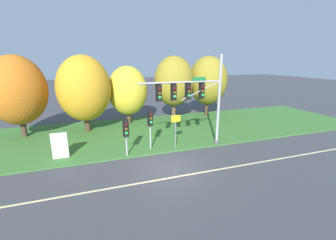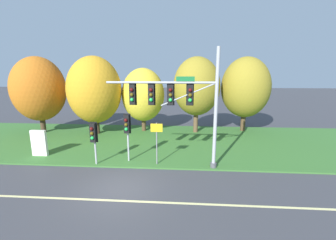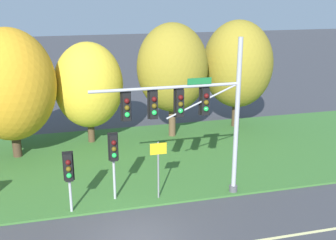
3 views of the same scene
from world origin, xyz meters
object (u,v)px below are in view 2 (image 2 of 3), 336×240
traffic_signal_mast (179,100)px  route_sign_post (157,137)px  info_kiosk (39,143)px  tree_behind_signpost (143,95)px  tree_tall_centre (245,88)px  tree_left_of_mast (95,90)px  pedestrian_signal_near_kerb (93,135)px  tree_nearest_road (39,89)px  tree_mid_verge (197,87)px  pedestrian_signal_further_along (127,127)px

traffic_signal_mast → route_sign_post: traffic_signal_mast is taller
info_kiosk → tree_behind_signpost: bearing=50.7°
route_sign_post → tree_tall_centre: 12.47m
tree_left_of_mast → tree_tall_centre: (14.69, 2.17, 0.17)m
route_sign_post → tree_behind_signpost: size_ratio=0.44×
pedestrian_signal_near_kerb → info_kiosk: pedestrian_signal_near_kerb is taller
pedestrian_signal_near_kerb → tree_behind_signpost: (1.62, 9.03, 1.67)m
pedestrian_signal_near_kerb → traffic_signal_mast: bearing=1.7°
pedestrian_signal_near_kerb → tree_left_of_mast: (-2.81, 7.58, 2.24)m
tree_nearest_road → tree_tall_centre: tree_tall_centre is taller
info_kiosk → tree_tall_centre: bearing=26.9°
pedestrian_signal_near_kerb → tree_nearest_road: (-8.44, 7.66, 2.29)m
tree_mid_verge → info_kiosk: tree_mid_verge is taller
pedestrian_signal_further_along → traffic_signal_mast: bearing=-8.9°
tree_nearest_road → tree_mid_verge: tree_nearest_road is taller
pedestrian_signal_further_along → route_sign_post: bearing=-7.6°
tree_left_of_mast → tree_mid_verge: (9.77, 1.27, 0.30)m
route_sign_post → tree_nearest_road: (-12.46, 7.23, 2.49)m
route_sign_post → tree_tall_centre: bearing=49.8°
pedestrian_signal_near_kerb → info_kiosk: bearing=163.7°
tree_left_of_mast → tree_mid_verge: tree_left_of_mast is taller
tree_behind_signpost → tree_mid_verge: 5.41m
tree_behind_signpost → info_kiosk: bearing=-129.3°
pedestrian_signal_further_along → tree_behind_signpost: bearing=92.8°
tree_nearest_road → tree_mid_verge: (15.40, 1.18, 0.25)m
traffic_signal_mast → pedestrian_signal_near_kerb: (-5.47, -0.16, -2.24)m
traffic_signal_mast → tree_tall_centre: 11.54m
route_sign_post → tree_nearest_road: 14.62m
pedestrian_signal_near_kerb → tree_left_of_mast: bearing=110.3°
tree_left_of_mast → tree_mid_verge: 9.86m
pedestrian_signal_near_kerb → tree_tall_centre: bearing=39.4°
route_sign_post → tree_mid_verge: bearing=70.7°
tree_tall_centre → route_sign_post: bearing=-130.2°
pedestrian_signal_further_along → tree_nearest_road: bearing=146.3°
traffic_signal_mast → pedestrian_signal_further_along: bearing=171.1°
tree_nearest_road → pedestrian_signal_further_along: bearing=-33.7°
traffic_signal_mast → tree_left_of_mast: 11.12m
pedestrian_signal_further_along → tree_tall_centre: tree_tall_centre is taller
tree_mid_verge → tree_nearest_road: bearing=-175.6°
tree_left_of_mast → tree_behind_signpost: 4.70m
traffic_signal_mast → tree_left_of_mast: tree_left_of_mast is taller
tree_tall_centre → info_kiosk: 18.88m
tree_nearest_road → tree_left_of_mast: 5.63m
pedestrian_signal_further_along → info_kiosk: 6.87m
pedestrian_signal_further_along → tree_mid_verge: (4.94, 8.15, 2.17)m
tree_mid_verge → tree_tall_centre: tree_tall_centre is taller
tree_left_of_mast → pedestrian_signal_near_kerb: bearing=-69.7°
traffic_signal_mast → tree_tall_centre: bearing=56.2°
traffic_signal_mast → tree_mid_verge: (1.49, 8.69, 0.30)m
tree_left_of_mast → info_kiosk: size_ratio=3.94×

